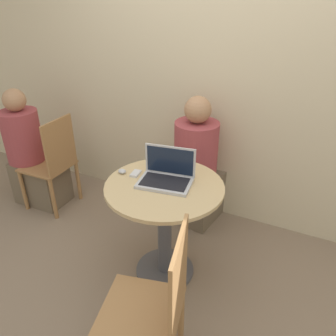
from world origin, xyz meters
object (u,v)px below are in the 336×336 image
(laptop, at_px, (167,176))
(cell_phone, at_px, (136,173))
(chair_empty, at_px, (155,308))
(person_seated, at_px, (199,172))

(laptop, bearing_deg, cell_phone, -178.85)
(chair_empty, distance_m, person_seated, 1.41)
(cell_phone, bearing_deg, laptop, 1.15)
(cell_phone, height_order, chair_empty, chair_empty)
(laptop, height_order, chair_empty, laptop)
(laptop, bearing_deg, person_seated, 92.50)
(laptop, height_order, person_seated, person_seated)
(laptop, relative_size, chair_empty, 0.40)
(cell_phone, bearing_deg, person_seated, 73.32)
(cell_phone, height_order, person_seated, person_seated)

